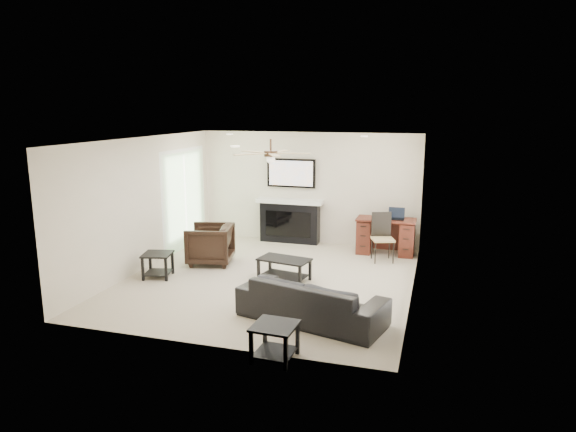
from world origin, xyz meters
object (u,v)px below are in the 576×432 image
(desk, at_px, (386,236))
(coffee_table, at_px, (284,269))
(armchair, at_px, (210,244))
(fireplace_unit, at_px, (290,201))
(sofa, at_px, (312,300))

(desk, bearing_deg, coffee_table, -124.79)
(coffee_table, bearing_deg, armchair, 172.56)
(coffee_table, distance_m, fireplace_unit, 2.76)
(desk, bearing_deg, sofa, -99.61)
(armchair, relative_size, desk, 0.70)
(sofa, xyz_separation_m, desk, (0.65, 3.83, 0.07))
(sofa, xyz_separation_m, armchair, (-2.60, 2.15, 0.08))
(armchair, bearing_deg, fireplace_unit, 140.32)
(armchair, height_order, fireplace_unit, fireplace_unit)
(coffee_table, bearing_deg, desk, 65.70)
(sofa, bearing_deg, coffee_table, -46.20)
(sofa, relative_size, desk, 1.75)
(sofa, relative_size, fireplace_unit, 1.12)
(sofa, height_order, armchair, armchair)
(sofa, bearing_deg, desk, -85.17)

